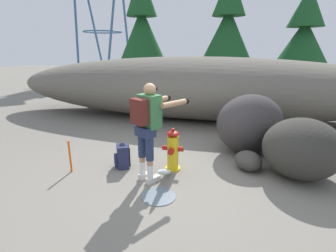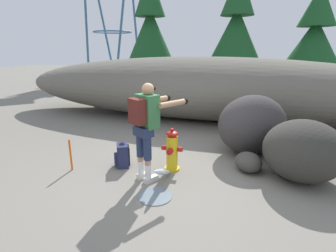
{
  "view_description": "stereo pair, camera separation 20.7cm",
  "coord_description": "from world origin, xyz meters",
  "px_view_note": "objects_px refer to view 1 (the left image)",
  "views": [
    {
      "loc": [
        1.01,
        -4.1,
        2.16
      ],
      "look_at": [
        -0.14,
        0.55,
        0.75
      ],
      "focal_mm": 27.87,
      "sensor_mm": 36.0,
      "label": 1
    },
    {
      "loc": [
        1.21,
        -4.04,
        2.16
      ],
      "look_at": [
        -0.14,
        0.55,
        0.75
      ],
      "focal_mm": 27.87,
      "sensor_mm": 36.0,
      "label": 2
    }
  ],
  "objects_px": {
    "boulder_outlier": "(248,161)",
    "boulder_small": "(302,145)",
    "fire_hydrant": "(173,151)",
    "boulder_mid": "(302,148)",
    "utility_worker": "(149,121)",
    "spare_backpack": "(122,156)",
    "boulder_large": "(250,124)",
    "survey_stake": "(70,156)"
  },
  "relations": [
    {
      "from": "boulder_outlier",
      "to": "boulder_small",
      "type": "bearing_deg",
      "value": 38.04
    },
    {
      "from": "fire_hydrant",
      "to": "boulder_mid",
      "type": "distance_m",
      "value": 2.24
    },
    {
      "from": "utility_worker",
      "to": "boulder_outlier",
      "type": "relative_size",
      "value": 3.08
    },
    {
      "from": "boulder_small",
      "to": "boulder_outlier",
      "type": "distance_m",
      "value": 1.38
    },
    {
      "from": "spare_backpack",
      "to": "boulder_large",
      "type": "relative_size",
      "value": 0.31
    },
    {
      "from": "boulder_large",
      "to": "boulder_mid",
      "type": "distance_m",
      "value": 1.31
    },
    {
      "from": "utility_worker",
      "to": "survey_stake",
      "type": "relative_size",
      "value": 2.76
    },
    {
      "from": "boulder_mid",
      "to": "boulder_small",
      "type": "distance_m",
      "value": 0.97
    },
    {
      "from": "fire_hydrant",
      "to": "boulder_large",
      "type": "bearing_deg",
      "value": 42.69
    },
    {
      "from": "utility_worker",
      "to": "boulder_large",
      "type": "bearing_deg",
      "value": -12.5
    },
    {
      "from": "boulder_outlier",
      "to": "survey_stake",
      "type": "xyz_separation_m",
      "value": [
        -3.15,
        -0.88,
        0.12
      ]
    },
    {
      "from": "spare_backpack",
      "to": "boulder_outlier",
      "type": "relative_size",
      "value": 0.87
    },
    {
      "from": "boulder_large",
      "to": "boulder_outlier",
      "type": "xyz_separation_m",
      "value": [
        -0.04,
        -0.95,
        -0.45
      ]
    },
    {
      "from": "boulder_small",
      "to": "fire_hydrant",
      "type": "bearing_deg",
      "value": -154.03
    },
    {
      "from": "utility_worker",
      "to": "boulder_mid",
      "type": "xyz_separation_m",
      "value": [
        2.51,
        0.76,
        -0.53
      ]
    },
    {
      "from": "boulder_small",
      "to": "utility_worker",
      "type": "bearing_deg",
      "value": -148.67
    },
    {
      "from": "utility_worker",
      "to": "survey_stake",
      "type": "height_order",
      "value": "utility_worker"
    },
    {
      "from": "fire_hydrant",
      "to": "boulder_mid",
      "type": "height_order",
      "value": "boulder_mid"
    },
    {
      "from": "utility_worker",
      "to": "boulder_outlier",
      "type": "bearing_deg",
      "value": -32.43
    },
    {
      "from": "fire_hydrant",
      "to": "boulder_large",
      "type": "distance_m",
      "value": 1.92
    },
    {
      "from": "boulder_small",
      "to": "survey_stake",
      "type": "xyz_separation_m",
      "value": [
        -4.24,
        -1.73,
        0.03
      ]
    },
    {
      "from": "boulder_mid",
      "to": "utility_worker",
      "type": "bearing_deg",
      "value": -163.25
    },
    {
      "from": "boulder_outlier",
      "to": "survey_stake",
      "type": "distance_m",
      "value": 3.27
    },
    {
      "from": "boulder_outlier",
      "to": "survey_stake",
      "type": "relative_size",
      "value": 0.9
    },
    {
      "from": "boulder_large",
      "to": "boulder_mid",
      "type": "height_order",
      "value": "boulder_large"
    },
    {
      "from": "boulder_large",
      "to": "boulder_outlier",
      "type": "bearing_deg",
      "value": -92.33
    },
    {
      "from": "fire_hydrant",
      "to": "boulder_large",
      "type": "height_order",
      "value": "boulder_large"
    },
    {
      "from": "spare_backpack",
      "to": "boulder_large",
      "type": "xyz_separation_m",
      "value": [
        2.35,
        1.42,
        0.41
      ]
    },
    {
      "from": "boulder_small",
      "to": "boulder_outlier",
      "type": "height_order",
      "value": "boulder_small"
    },
    {
      "from": "boulder_mid",
      "to": "boulder_small",
      "type": "bearing_deg",
      "value": 75.89
    },
    {
      "from": "utility_worker",
      "to": "boulder_small",
      "type": "xyz_separation_m",
      "value": [
        2.74,
        1.67,
        -0.78
      ]
    },
    {
      "from": "boulder_large",
      "to": "boulder_mid",
      "type": "bearing_deg",
      "value": -50.98
    },
    {
      "from": "utility_worker",
      "to": "spare_backpack",
      "type": "relative_size",
      "value": 3.53
    },
    {
      "from": "spare_backpack",
      "to": "boulder_mid",
      "type": "distance_m",
      "value": 3.21
    },
    {
      "from": "boulder_large",
      "to": "fire_hydrant",
      "type": "bearing_deg",
      "value": -137.31
    },
    {
      "from": "survey_stake",
      "to": "boulder_large",
      "type": "bearing_deg",
      "value": 29.85
    },
    {
      "from": "fire_hydrant",
      "to": "survey_stake",
      "type": "height_order",
      "value": "fire_hydrant"
    },
    {
      "from": "boulder_mid",
      "to": "spare_backpack",
      "type": "bearing_deg",
      "value": -172.69
    },
    {
      "from": "spare_backpack",
      "to": "fire_hydrant",
      "type": "bearing_deg",
      "value": 158.56
    },
    {
      "from": "spare_backpack",
      "to": "survey_stake",
      "type": "bearing_deg",
      "value": -2.8
    },
    {
      "from": "boulder_large",
      "to": "boulder_mid",
      "type": "xyz_separation_m",
      "value": [
        0.82,
        -1.01,
        -0.11
      ]
    },
    {
      "from": "fire_hydrant",
      "to": "utility_worker",
      "type": "distance_m",
      "value": 0.88
    }
  ]
}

